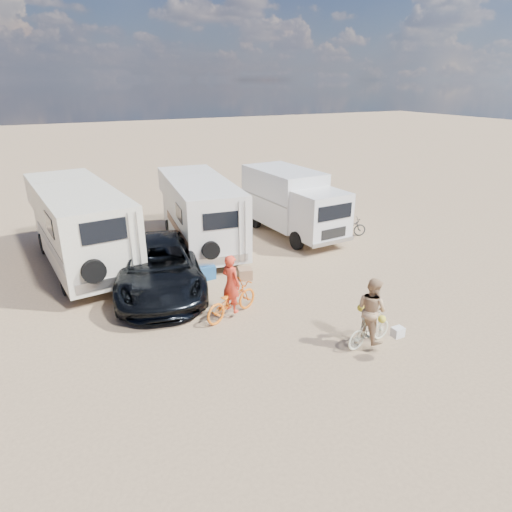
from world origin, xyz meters
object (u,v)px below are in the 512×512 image
dark_suv (159,266)px  bike_man (231,300)px  bike_woman (369,330)px  rider_man (231,289)px  rv_left (80,228)px  bike_parked (348,227)px  crate (245,274)px  rider_woman (371,316)px  box_truck (294,204)px  rv_main (200,214)px  cooler (206,272)px

dark_suv → bike_man: (1.37, -2.76, -0.30)m
bike_woman → rider_man: bearing=33.2°
bike_woman → dark_suv: bearing=26.7°
dark_suv → rv_left: bearing=134.8°
rider_man → bike_parked: 8.60m
bike_woman → crate: bearing=4.3°
bike_man → rider_man: 0.36m
rider_man → rider_woman: bearing=-161.2°
rv_left → crate: bearing=-43.7°
rider_man → dark_suv: bearing=4.2°
box_truck → crate: 5.35m
rider_man → rider_woman: rider_man is taller
crate → rv_main: bearing=94.2°
rv_main → rider_woman: rv_main is taller
bike_woman → rv_main: bearing=1.0°
crate → cooler: bearing=153.9°
dark_suv → bike_woman: size_ratio=3.90×
bike_woman → cooler: bike_woman is taller
rv_left → bike_woman: 10.75m
rv_main → rider_man: rv_main is taller
cooler → crate: (1.23, -0.60, -0.06)m
dark_suv → bike_parked: (8.81, 1.53, -0.39)m
crate → bike_man: bearing=-123.4°
box_truck → rider_man: size_ratio=3.21×
rider_man → bike_parked: (7.44, 4.29, -0.45)m
rider_man → box_truck: bearing=-66.2°
dark_suv → crate: 2.96m
rv_main → bike_woman: size_ratio=4.27×
box_truck → rider_woman: bearing=-111.9°
rv_left → crate: rv_left is taller
rider_woman → rv_main: bearing=1.0°
rv_main → rv_left: (-4.55, 0.04, 0.07)m
rv_left → rider_woman: rv_left is taller
bike_woman → rider_woman: rider_woman is taller
dark_suv → cooler: dark_suv is taller
dark_suv → rider_woman: (3.97, -5.73, 0.05)m
dark_suv → crate: size_ratio=12.39×
bike_woman → bike_man: bearing=33.2°
bike_man → rv_main: bearing=-33.7°
rv_main → rider_man: bearing=-94.8°
box_truck → bike_man: (-5.42, -5.62, -0.88)m
bike_man → crate: (1.47, 2.22, -0.32)m
rv_left → cooler: rv_left is taller
box_truck → cooler: bearing=-155.2°
rv_left → dark_suv: rv_left is taller
rider_man → crate: bearing=-55.7°
rv_left → bike_parked: (10.79, -1.64, -1.05)m
cooler → bike_parked: bearing=10.0°
bike_man → rv_left: bearing=7.2°
box_truck → rv_left: bearing=174.3°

